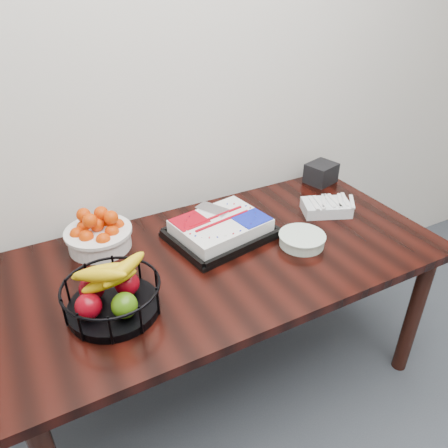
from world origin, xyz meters
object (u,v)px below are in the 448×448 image
plate_stack (302,240)px  napkin_box (321,173)px  tangerine_bowl (98,232)px  fruit_basket (112,294)px  cake_tray (221,229)px  table (225,270)px

plate_stack → napkin_box: 0.64m
tangerine_bowl → fruit_basket: (-0.06, -0.41, -0.00)m
tangerine_bowl → fruit_basket: fruit_basket is taller
cake_tray → tangerine_bowl: tangerine_bowl is taller
table → napkin_box: size_ratio=12.00×
cake_tray → napkin_box: napkin_box is taller
cake_tray → napkin_box: size_ratio=3.21×
table → napkin_box: napkin_box is taller
cake_tray → tangerine_bowl: bearing=160.9°
table → plate_stack: 0.35m
tangerine_bowl → plate_stack: (0.76, -0.39, -0.05)m
fruit_basket → table: bearing=13.4°
table → napkin_box: bearing=24.1°
plate_stack → napkin_box: (0.46, 0.45, 0.03)m
table → tangerine_bowl: bearing=146.3°
cake_tray → fruit_basket: size_ratio=1.43×
tangerine_bowl → plate_stack: tangerine_bowl is taller
table → napkin_box: (0.78, 0.35, 0.14)m
napkin_box → plate_stack: bearing=-136.0°
cake_tray → fruit_basket: 0.60m
table → cake_tray: bearing=69.3°
fruit_basket → plate_stack: bearing=1.6°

